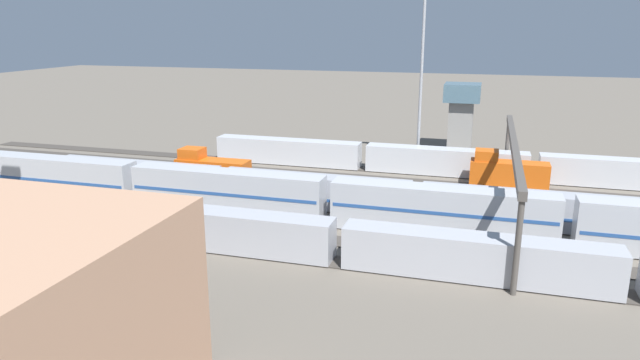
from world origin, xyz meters
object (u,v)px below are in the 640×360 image
(control_tower, at_px, (461,111))
(train_on_track_0, at_px, (523,166))
(train_on_track_5, at_px, (328,201))
(train_on_track_4, at_px, (314,192))
(signal_gantry, at_px, (514,151))
(train_on_track_1, at_px, (507,173))
(train_on_track_7, at_px, (476,257))
(light_mast_0, at_px, (423,45))
(train_on_track_3, at_px, (211,171))

(control_tower, bearing_deg, train_on_track_0, 118.23)
(train_on_track_5, xyz_separation_m, control_tower, (-11.62, -42.95, 4.21))
(train_on_track_4, bearing_deg, train_on_track_5, 122.73)
(signal_gantry, bearing_deg, train_on_track_5, 21.58)
(signal_gantry, height_order, control_tower, control_tower)
(train_on_track_5, distance_m, control_tower, 44.69)
(train_on_track_1, bearing_deg, train_on_track_4, 34.07)
(train_on_track_7, relative_size, signal_gantry, 1.79)
(train_on_track_4, xyz_separation_m, train_on_track_7, (-19.11, 15.00, 0.03))
(signal_gantry, relative_size, control_tower, 3.46)
(train_on_track_4, height_order, control_tower, control_tower)
(light_mast_0, bearing_deg, train_on_track_5, 78.04)
(train_on_track_0, relative_size, light_mast_0, 3.13)
(control_tower, bearing_deg, train_on_track_3, 46.90)
(train_on_track_4, relative_size, train_on_track_5, 0.75)
(train_on_track_1, relative_size, train_on_track_7, 0.14)
(train_on_track_4, relative_size, control_tower, 6.18)
(train_on_track_5, relative_size, light_mast_0, 3.31)
(train_on_track_0, xyz_separation_m, train_on_track_5, (21.25, 25.00, 0.53))
(train_on_track_0, relative_size, signal_gantry, 2.26)
(light_mast_0, bearing_deg, train_on_track_3, 36.74)
(light_mast_0, bearing_deg, train_on_track_1, 145.20)
(train_on_track_4, bearing_deg, train_on_track_1, -145.93)
(train_on_track_7, height_order, train_on_track_5, train_on_track_5)
(train_on_track_5, bearing_deg, signal_gantry, -158.42)
(train_on_track_1, relative_size, train_on_track_5, 0.10)
(train_on_track_0, height_order, control_tower, control_tower)
(train_on_track_4, height_order, train_on_track_7, same)
(light_mast_0, distance_m, control_tower, 18.91)
(train_on_track_4, distance_m, signal_gantry, 23.04)
(train_on_track_4, distance_m, train_on_track_5, 5.98)
(train_on_track_0, bearing_deg, train_on_track_7, 81.29)
(train_on_track_7, distance_m, train_on_track_5, 18.79)
(train_on_track_1, distance_m, train_on_track_0, 5.50)
(train_on_track_0, xyz_separation_m, light_mast_0, (15.13, -3.92, 16.17))
(signal_gantry, distance_m, control_tower, 36.21)
(light_mast_0, bearing_deg, control_tower, -111.36)
(signal_gantry, bearing_deg, train_on_track_4, 6.43)
(train_on_track_4, distance_m, light_mast_0, 30.40)
(train_on_track_3, bearing_deg, train_on_track_1, -165.32)
(train_on_track_1, distance_m, control_tower, 24.55)
(train_on_track_1, distance_m, train_on_track_4, 26.78)
(train_on_track_3, distance_m, light_mast_0, 35.49)
(train_on_track_0, bearing_deg, train_on_track_1, 65.39)
(train_on_track_3, relative_size, signal_gantry, 0.25)
(train_on_track_7, bearing_deg, light_mast_0, -75.92)
(train_on_track_0, xyz_separation_m, train_on_track_7, (5.36, 35.00, -0.07))
(train_on_track_7, bearing_deg, train_on_track_1, -95.85)
(train_on_track_7, distance_m, light_mast_0, 43.29)
(train_on_track_3, height_order, train_on_track_0, train_on_track_3)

